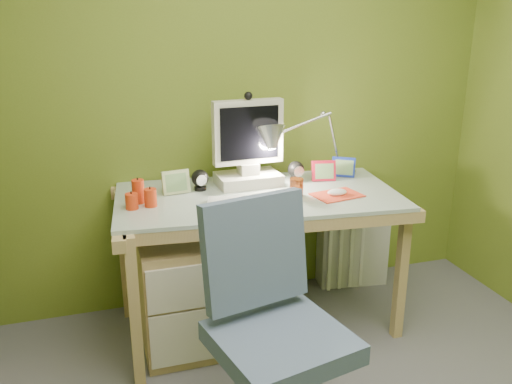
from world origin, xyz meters
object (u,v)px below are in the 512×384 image
object	(u,v)px
desk_lamp	(326,129)
radiator	(352,251)
desk	(258,262)
monitor	(248,140)
task_chair	(281,338)

from	to	relation	value
desk_lamp	radiator	distance (m)	0.89
desk_lamp	desk	bearing A→B (deg)	-169.16
monitor	task_chair	bearing A→B (deg)	-102.05
radiator	desk	bearing A→B (deg)	-148.39
monitor	task_chair	size ratio (longest dim) A/B	0.50
task_chair	radiator	xyz separation A→B (m)	(0.91, 1.18, -0.28)
desk	monitor	distance (m)	0.66
desk_lamp	radiator	size ratio (longest dim) A/B	1.29
desk	monitor	bearing A→B (deg)	95.45
desk	desk_lamp	world-z (taller)	desk_lamp
desk_lamp	task_chair	xyz separation A→B (m)	(-0.63, -1.04, -0.56)
desk_lamp	task_chair	bearing A→B (deg)	-132.14
desk_lamp	task_chair	world-z (taller)	desk_lamp
desk	radiator	distance (m)	0.82
desk	radiator	world-z (taller)	desk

